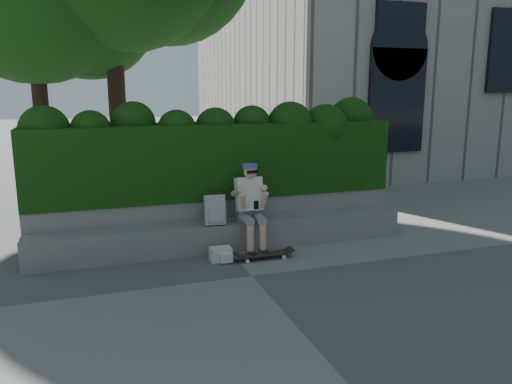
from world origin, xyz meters
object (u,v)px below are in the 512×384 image
object	(u,v)px
person	(250,204)
backpack_plaid	(215,210)
backpack_ground	(221,254)
skateboard	(264,254)

from	to	relation	value
person	backpack_plaid	distance (m)	0.56
backpack_plaid	person	bearing A→B (deg)	-2.45
backpack_plaid	backpack_ground	bearing A→B (deg)	-87.38
backpack_plaid	skateboard	bearing A→B (deg)	-35.85
skateboard	backpack_ground	distance (m)	0.65
backpack_ground	person	bearing A→B (deg)	30.42
skateboard	backpack_ground	size ratio (longest dim) A/B	2.62
person	backpack_plaid	world-z (taller)	person
backpack_plaid	backpack_ground	xyz separation A→B (m)	(-0.02, -0.42, -0.58)
person	skateboard	xyz separation A→B (m)	(0.06, -0.47, -0.68)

